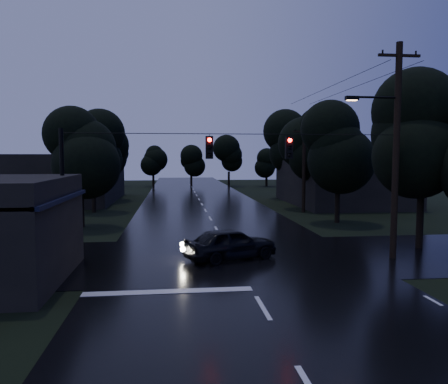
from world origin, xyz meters
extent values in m
cube|color=black|center=(0.00, 30.00, 0.00)|extent=(12.00, 120.00, 0.02)
cube|color=black|center=(0.00, 12.00, 0.00)|extent=(60.00, 9.00, 0.02)
cube|color=black|center=(-7.00, 9.00, 3.20)|extent=(0.30, 7.00, 0.15)
cylinder|color=black|center=(-7.20, 6.00, 1.50)|extent=(0.10, 0.10, 3.00)
cylinder|color=black|center=(-7.20, 12.00, 1.50)|extent=(0.10, 0.10, 3.00)
cube|color=#FFC366|center=(-7.05, 7.50, 2.50)|extent=(0.06, 1.60, 0.50)
cube|color=#FFC366|center=(-7.05, 10.20, 2.50)|extent=(0.06, 1.20, 0.50)
cube|color=black|center=(14.00, 34.00, 2.20)|extent=(10.00, 14.00, 4.40)
cube|color=black|center=(-14.00, 40.00, 2.50)|extent=(10.00, 16.00, 5.00)
cylinder|color=black|center=(7.50, 11.00, 5.00)|extent=(0.30, 0.30, 10.00)
cube|color=black|center=(7.50, 11.00, 9.40)|extent=(2.00, 0.12, 0.12)
cylinder|color=black|center=(6.40, 11.00, 7.50)|extent=(2.20, 0.10, 0.10)
cube|color=black|center=(5.30, 11.00, 7.45)|extent=(0.60, 0.25, 0.18)
cube|color=#FFB266|center=(5.30, 11.00, 7.35)|extent=(0.45, 0.18, 0.03)
cylinder|color=black|center=(8.30, 28.00, 3.75)|extent=(0.30, 0.30, 7.50)
cube|color=black|center=(8.30, 28.00, 6.90)|extent=(2.00, 0.12, 0.12)
cylinder|color=black|center=(-7.50, 11.00, 3.00)|extent=(0.18, 0.18, 6.00)
cylinder|color=black|center=(0.00, 11.00, 5.80)|extent=(15.00, 0.03, 0.03)
cube|color=black|center=(-1.20, 11.00, 5.20)|extent=(0.32, 0.25, 1.00)
sphere|color=#FF0C07|center=(-1.20, 10.85, 5.20)|extent=(0.18, 0.18, 0.18)
cube|color=black|center=(2.40, 11.00, 5.20)|extent=(0.32, 0.25, 1.00)
sphere|color=#FF0C07|center=(2.40, 10.85, 5.20)|extent=(0.18, 0.18, 0.18)
cylinder|color=black|center=(10.00, 13.00, 1.40)|extent=(0.36, 0.36, 2.80)
sphere|color=black|center=(10.00, 13.00, 4.80)|extent=(4.48, 4.48, 4.48)
sphere|color=black|center=(10.00, 13.00, 6.00)|extent=(4.48, 4.48, 4.48)
sphere|color=black|center=(10.00, 13.00, 7.20)|extent=(4.48, 4.48, 4.48)
cylinder|color=black|center=(-9.00, 22.00, 1.22)|extent=(0.36, 0.36, 2.45)
sphere|color=black|center=(-9.00, 22.00, 4.20)|extent=(3.92, 3.92, 3.92)
sphere|color=black|center=(-9.00, 22.00, 5.25)|extent=(3.92, 3.92, 3.92)
sphere|color=black|center=(-9.00, 22.00, 6.30)|extent=(3.92, 3.92, 3.92)
cylinder|color=black|center=(-9.60, 30.00, 1.31)|extent=(0.36, 0.36, 2.62)
sphere|color=black|center=(-9.60, 30.00, 4.50)|extent=(4.20, 4.20, 4.20)
sphere|color=black|center=(-9.60, 30.00, 5.62)|extent=(4.20, 4.20, 4.20)
sphere|color=black|center=(-9.60, 30.00, 6.75)|extent=(4.20, 4.20, 4.20)
cylinder|color=black|center=(-10.20, 40.00, 1.40)|extent=(0.36, 0.36, 2.80)
sphere|color=black|center=(-10.20, 40.00, 4.80)|extent=(4.48, 4.48, 4.48)
sphere|color=black|center=(-10.20, 40.00, 6.00)|extent=(4.48, 4.48, 4.48)
sphere|color=black|center=(-10.20, 40.00, 7.20)|extent=(4.48, 4.48, 4.48)
cylinder|color=black|center=(9.00, 22.00, 1.31)|extent=(0.36, 0.36, 2.62)
sphere|color=black|center=(9.00, 22.00, 4.50)|extent=(4.20, 4.20, 4.20)
sphere|color=black|center=(9.00, 22.00, 5.62)|extent=(4.20, 4.20, 4.20)
sphere|color=black|center=(9.00, 22.00, 6.75)|extent=(4.20, 4.20, 4.20)
cylinder|color=black|center=(9.60, 30.00, 1.40)|extent=(0.36, 0.36, 2.80)
sphere|color=black|center=(9.60, 30.00, 4.80)|extent=(4.48, 4.48, 4.48)
sphere|color=black|center=(9.60, 30.00, 6.00)|extent=(4.48, 4.48, 4.48)
sphere|color=black|center=(9.60, 30.00, 7.20)|extent=(4.48, 4.48, 4.48)
cylinder|color=black|center=(10.20, 40.00, 1.49)|extent=(0.36, 0.36, 2.97)
sphere|color=black|center=(10.20, 40.00, 5.10)|extent=(4.76, 4.76, 4.76)
sphere|color=black|center=(10.20, 40.00, 6.38)|extent=(4.76, 4.76, 4.76)
sphere|color=black|center=(10.20, 40.00, 7.65)|extent=(4.76, 4.76, 4.76)
imported|color=black|center=(-0.16, 11.68, 0.75)|extent=(4.76, 3.31, 1.51)
camera|label=1|loc=(-2.77, -8.26, 4.82)|focal=35.00mm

